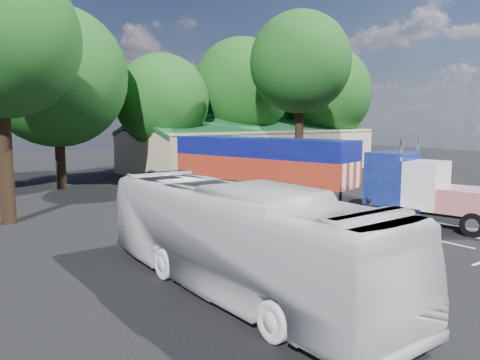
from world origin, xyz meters
TOP-DOWN VIEW (x-y plane):
  - ground at (0.00, 0.00)m, footprint 120.00×120.00m
  - event_hall at (13.74, 17.81)m, footprint 24.20×14.12m
  - tree_row_c at (-5.00, 16.20)m, footprint 10.00×10.00m
  - tree_row_d at (4.00, 17.50)m, footprint 8.00×8.00m
  - tree_row_e at (13.00, 18.00)m, footprint 9.60×9.60m
  - tree_row_f at (23.00, 16.80)m, footprint 10.40×10.40m
  - tree_near_right at (11.50, 8.50)m, footprint 8.00×8.00m
  - semi_truck at (3.81, 0.86)m, footprint 6.71×19.67m
  - woman at (2.24, -5.59)m, footprint 0.49×0.65m
  - bicycle at (4.66, 5.10)m, footprint 0.99×1.73m
  - tour_bus at (-7.03, -8.00)m, footprint 2.79×11.65m
  - silver_sedan at (5.00, 11.92)m, footprint 4.89×3.30m

SIDE VIEW (x-z plane):
  - ground at x=0.00m, z-range 0.00..0.00m
  - bicycle at x=4.66m, z-range 0.00..0.86m
  - silver_sedan at x=5.00m, z-range 0.00..1.52m
  - woman at x=2.24m, z-range 0.00..1.60m
  - tour_bus at x=-7.03m, z-range 0.00..3.24m
  - event_hall at x=13.74m, z-range -0.56..4.99m
  - semi_truck at x=3.81m, z-range 0.27..4.38m
  - tree_row_d at x=4.00m, z-range 1.28..11.88m
  - tree_row_f at x=23.00m, z-range 1.29..14.29m
  - tree_row_c at x=-5.00m, z-range 1.51..14.56m
  - tree_row_e at x=13.00m, z-range 1.64..14.54m
  - tree_near_right at x=11.50m, z-range 2.71..16.21m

